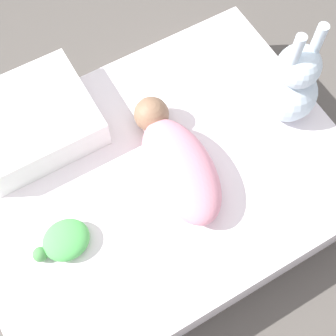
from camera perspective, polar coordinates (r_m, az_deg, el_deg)
The scene contains 6 objects.
ground_plane at distance 1.72m, azimuth -1.31°, elevation -3.71°, with size 12.00×12.00×0.00m, color #514C47.
bed_mattress at distance 1.61m, azimuth -1.40°, elevation -2.17°, with size 1.22×0.91×0.24m.
swaddled_baby at distance 1.45m, azimuth 1.04°, elevation 0.76°, with size 0.24×0.48×0.12m.
pillow at distance 1.58m, azimuth -16.24°, elevation 5.56°, with size 0.39×0.34×0.12m.
bunny_plush at distance 1.55m, azimuth 14.78°, elevation 9.73°, with size 0.19×0.19×0.38m.
turtle_plush at distance 1.42m, azimuth -12.55°, elevation -8.68°, with size 0.18×0.13×0.06m.
Camera 1 is at (0.28, 0.56, 1.60)m, focal length 50.00 mm.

